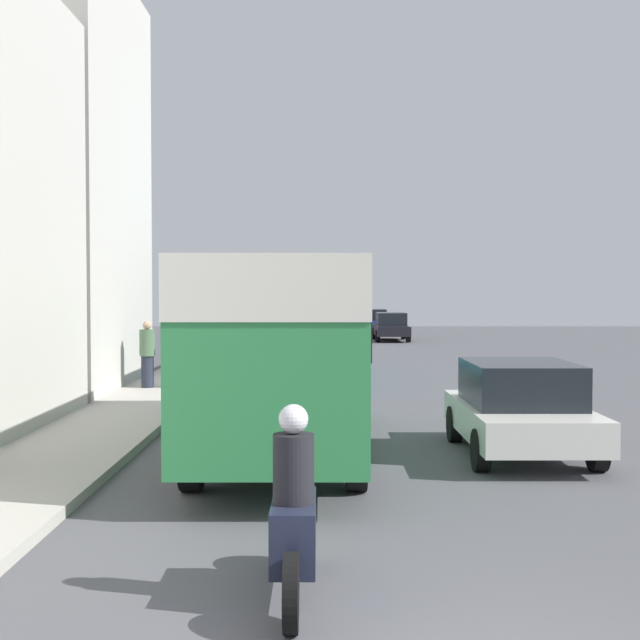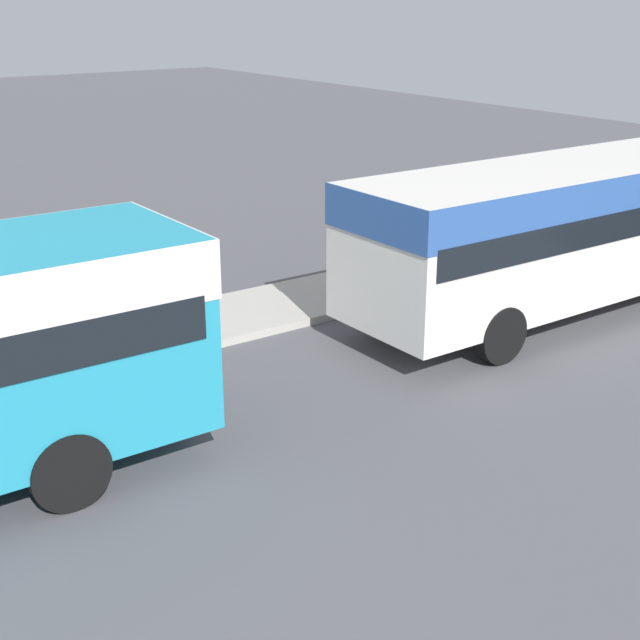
{
  "view_description": "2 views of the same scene",
  "coord_description": "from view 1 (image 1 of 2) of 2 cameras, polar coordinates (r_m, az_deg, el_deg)",
  "views": [
    {
      "loc": [
        -0.97,
        -5.9,
        2.72
      ],
      "look_at": [
        -0.9,
        29.78,
        1.5
      ],
      "focal_mm": 50.0,
      "sensor_mm": 36.0,
      "label": 1
    },
    {
      "loc": [
        8.79,
        22.6,
        5.85
      ],
      "look_at": [
        -0.61,
        29.3,
        1.6
      ],
      "focal_mm": 50.0,
      "sensor_mm": 36.0,
      "label": 2
    }
  ],
  "objects": [
    {
      "name": "bus_third_in_line",
      "position": [
        41.93,
        -1.4,
        0.8
      ],
      "size": [
        2.64,
        9.49,
        2.86
      ],
      "color": "silver",
      "rests_on": "ground_plane"
    },
    {
      "name": "pedestrian_near_curb",
      "position": [
        23.78,
        -11.11,
        -2.13
      ],
      "size": [
        0.41,
        0.41,
        1.75
      ],
      "color": "#232838",
      "rests_on": "sidewalk"
    },
    {
      "name": "bus_lead",
      "position": [
        14.87,
        -2.51,
        -0.69
      ],
      "size": [
        2.5,
        9.39,
        3.14
      ],
      "color": "#2D8447",
      "rests_on": "ground_plane"
    },
    {
      "name": "car_crossing",
      "position": [
        15.0,
        12.56,
        -5.47
      ],
      "size": [
        1.96,
        4.17,
        1.53
      ],
      "color": "silver",
      "rests_on": "ground_plane"
    },
    {
      "name": "car_distant",
      "position": [
        54.45,
        3.25,
        -0.07
      ],
      "size": [
        1.87,
        4.47,
        1.52
      ],
      "color": "navy",
      "rests_on": "ground_plane"
    },
    {
      "name": "bus_rear",
      "position": [
        53.08,
        -1.02,
        1.02
      ],
      "size": [
        2.65,
        9.11,
        2.83
      ],
      "color": "red",
      "rests_on": "ground_plane"
    },
    {
      "name": "motorcycle_behind_lead",
      "position": [
        7.99,
        -1.81,
        -12.8
      ],
      "size": [
        0.38,
        2.24,
        1.73
      ],
      "color": "#1E2338",
      "rests_on": "ground_plane"
    },
    {
      "name": "car_far_curb",
      "position": [
        47.42,
        4.44,
        -0.39
      ],
      "size": [
        1.8,
        4.54,
        1.5
      ],
      "color": "black",
      "rests_on": "ground_plane"
    },
    {
      "name": "bus_following",
      "position": [
        28.12,
        -1.63,
        0.45
      ],
      "size": [
        2.59,
        10.98,
        3.04
      ],
      "color": "teal",
      "rests_on": "ground_plane"
    }
  ]
}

